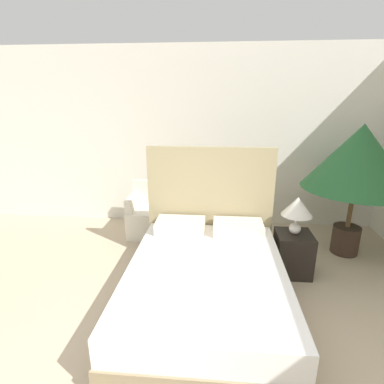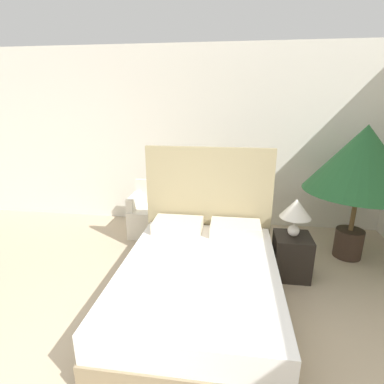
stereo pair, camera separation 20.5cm
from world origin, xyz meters
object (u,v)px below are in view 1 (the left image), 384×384
Objects in this scene: armchair_near_window_right at (206,219)px; side_table at (177,224)px; potted_palm at (359,160)px; nightstand at (293,253)px; armchair_near_window_left at (149,217)px; bed at (206,279)px; table_lamp at (297,208)px.

armchair_near_window_right is 1.93× the size of side_table.
side_table is at bearing -178.09° from armchair_near_window_right.
nightstand is (-0.86, -0.59, -1.07)m from potted_palm.
side_table is at bearing -6.36° from armchair_near_window_left.
armchair_near_window_right is at bearing 6.87° from side_table.
side_table is at bearing 108.06° from bed.
side_table is (-0.45, -0.05, -0.07)m from armchair_near_window_right.
armchair_near_window_right is at bearing 92.60° from bed.
bed is 1.17× the size of potted_palm.
armchair_near_window_left is at bearing 120.39° from bed.
table_lamp reaches higher than side_table.
potted_palm is at bearing -15.15° from armchair_near_window_right.
potted_palm is at bearing 34.47° from bed.
side_table is (-2.43, 0.30, -1.12)m from potted_palm.
bed reaches higher than armchair_near_window_left.
armchair_near_window_left is 3.08m from potted_palm.
armchair_near_window_right is at bearing 169.81° from potted_palm.
potted_palm reaches higher than table_lamp.
nightstand is at bearing -24.70° from armchair_near_window_left.
potted_palm is at bearing 33.81° from table_lamp.
armchair_near_window_left is 0.46× the size of potted_palm.
potted_palm is 1.50m from nightstand.
side_table is (0.45, -0.05, -0.07)m from armchair_near_window_left.
table_lamp reaches higher than armchair_near_window_right.
potted_palm is at bearing -7.08° from side_table.
armchair_near_window_left is at bearing 154.80° from nightstand.
table_lamp is (1.11, -0.94, 0.57)m from armchair_near_window_right.
bed is at bearing -145.48° from nightstand.
bed is 2.52m from potted_palm.
armchair_near_window_right reaches higher than side_table.
table_lamp is at bearing 120.78° from nightstand.
nightstand is (2.01, -0.95, -0.02)m from armchair_near_window_left.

